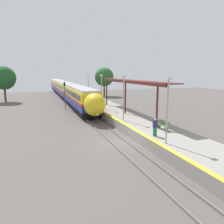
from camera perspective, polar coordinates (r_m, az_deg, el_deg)
The scene contains 15 objects.
ground_plane at distance 20.33m, azimuth 1.84°, elevation -8.08°, with size 120.00×120.00×0.00m, color #56514C.
rail_left at distance 20.07m, azimuth -0.10°, elevation -8.10°, with size 0.08×90.00×0.15m, color slate.
rail_right at distance 20.56m, azimuth 3.73°, elevation -7.66°, with size 0.08×90.00×0.15m, color slate.
train at distance 55.87m, azimuth -12.06°, elevation 5.83°, with size 2.92×60.58×4.02m.
platform_right at distance 21.89m, azimuth 11.75°, elevation -5.62°, with size 4.76×64.00×0.98m.
platform_bench at distance 21.54m, azimuth 13.29°, elevation -3.29°, with size 0.44×1.72×0.89m.
person_waiting at distance 19.15m, azimuth 11.17°, elevation -3.84°, with size 0.36×0.22×1.59m.
railway_signal at distance 38.94m, azimuth -12.24°, elevation 4.90°, with size 0.28×0.28×4.82m.
lamppost_near at distance 17.00m, azimuth 14.29°, elevation 1.59°, with size 0.36×0.20×5.13m.
lamppost_mid at distance 24.73m, azimuth 3.05°, elevation 4.51°, with size 0.36×0.20×5.13m.
lamppost_far at distance 32.98m, azimuth -2.75°, elevation 5.95°, with size 0.36×0.20×5.13m.
lamppost_farthest at distance 41.44m, azimuth -6.21°, elevation 6.78°, with size 0.36×0.20×5.13m.
station_canopy at distance 29.33m, azimuth 4.59°, elevation 7.75°, with size 2.02×19.31×4.44m.
background_tree_left at distance 53.57m, azimuth -26.45°, elevation 7.95°, with size 5.12×5.12×7.80m.
background_tree_right at distance 60.39m, azimuth -2.04°, elevation 9.15°, with size 5.15×5.15×7.83m.
Camera 1 is at (-6.95, -18.00, 6.39)m, focal length 35.00 mm.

